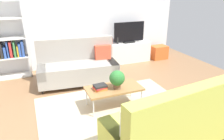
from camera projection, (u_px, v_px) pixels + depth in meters
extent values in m
plane|color=#936B47|center=(112.00, 108.00, 4.26)|extent=(7.68, 7.68, 0.00)
cube|color=silver|center=(76.00, 17.00, 6.14)|extent=(6.40, 0.12, 2.90)
cube|color=beige|center=(115.00, 111.00, 4.13)|extent=(2.90, 2.20, 0.01)
cube|color=gray|center=(78.00, 72.00, 5.23)|extent=(1.97, 1.02, 0.44)
cube|color=gray|center=(75.00, 49.00, 5.33)|extent=(1.91, 0.39, 0.56)
cube|color=gray|center=(111.00, 64.00, 5.41)|extent=(0.28, 0.86, 0.22)
cube|color=gray|center=(42.00, 71.00, 4.97)|extent=(0.28, 0.86, 0.22)
cylinder|color=black|center=(116.00, 83.00, 5.25)|extent=(0.05, 0.05, 0.10)
cylinder|color=black|center=(43.00, 92.00, 4.80)|extent=(0.05, 0.05, 0.10)
cylinder|color=black|center=(108.00, 73.00, 5.86)|extent=(0.05, 0.05, 0.10)
cylinder|color=black|center=(43.00, 80.00, 5.40)|extent=(0.05, 0.05, 0.10)
cube|color=#D84C33|center=(103.00, 52.00, 5.39)|extent=(0.41, 0.18, 0.36)
cube|color=#C1CC51|center=(167.00, 127.00, 3.14)|extent=(1.98, 1.05, 0.44)
cube|color=#C1CC51|center=(188.00, 108.00, 2.70)|extent=(1.91, 0.42, 0.56)
cube|color=#C1CC51|center=(118.00, 140.00, 2.73)|extent=(0.29, 0.86, 0.22)
cube|color=#C1CC51|center=(207.00, 107.00, 3.48)|extent=(0.29, 0.86, 0.22)
cylinder|color=black|center=(189.00, 116.00, 3.91)|extent=(0.05, 0.05, 0.10)
cylinder|color=black|center=(222.00, 137.00, 3.35)|extent=(0.05, 0.05, 0.10)
cube|color=white|center=(137.00, 123.00, 2.59)|extent=(0.41, 0.18, 0.36)
cube|color=#9E7042|center=(114.00, 88.00, 4.18)|extent=(1.10, 0.56, 0.04)
cylinder|color=silver|center=(87.00, 97.00, 4.28)|extent=(0.02, 0.02, 0.38)
cylinder|color=silver|center=(131.00, 89.00, 4.63)|extent=(0.02, 0.02, 0.38)
cylinder|color=silver|center=(94.00, 108.00, 3.88)|extent=(0.02, 0.02, 0.38)
cylinder|color=silver|center=(141.00, 98.00, 4.23)|extent=(0.02, 0.02, 0.38)
cube|color=silver|center=(128.00, 52.00, 6.81)|extent=(1.40, 0.44, 0.64)
cube|color=black|center=(129.00, 42.00, 6.66)|extent=(0.36, 0.20, 0.04)
cube|color=black|center=(129.00, 32.00, 6.55)|extent=(1.00, 0.05, 0.60)
cube|color=white|center=(26.00, 37.00, 5.52)|extent=(0.04, 0.36, 2.10)
cube|color=white|center=(11.00, 76.00, 5.71)|extent=(1.10, 0.36, 0.04)
cube|color=white|center=(7.00, 58.00, 5.52)|extent=(1.02, 0.36, 0.03)
cube|color=white|center=(4.00, 39.00, 5.33)|extent=(1.02, 0.36, 0.03)
cube|color=white|center=(0.00, 19.00, 5.15)|extent=(1.02, 0.36, 0.03)
cube|color=#262626|center=(2.00, 50.00, 5.40)|extent=(0.06, 0.29, 0.39)
cube|color=#3359B2|center=(5.00, 52.00, 5.45)|extent=(0.06, 0.29, 0.28)
cube|color=#3359B2|center=(8.00, 49.00, 5.45)|extent=(0.03, 0.29, 0.44)
cube|color=red|center=(11.00, 49.00, 5.47)|extent=(0.05, 0.29, 0.41)
cube|color=#3F8C4C|center=(15.00, 49.00, 5.51)|extent=(0.04, 0.29, 0.40)
cube|color=gold|center=(18.00, 51.00, 5.55)|extent=(0.03, 0.29, 0.28)
cube|color=#3359B2|center=(20.00, 50.00, 5.56)|extent=(0.05, 0.29, 0.34)
cube|color=#3359B2|center=(23.00, 48.00, 5.58)|extent=(0.06, 0.29, 0.40)
cube|color=orange|center=(159.00, 52.00, 7.14)|extent=(0.52, 0.40, 0.44)
cylinder|color=brown|center=(117.00, 86.00, 4.11)|extent=(0.14, 0.14, 0.10)
sphere|color=#2D7233|center=(117.00, 78.00, 4.05)|extent=(0.30, 0.30, 0.30)
cube|color=orange|center=(100.00, 89.00, 4.09)|extent=(0.24, 0.19, 0.03)
cube|color=red|center=(100.00, 87.00, 4.07)|extent=(0.27, 0.22, 0.03)
cube|color=#262626|center=(100.00, 86.00, 4.06)|extent=(0.25, 0.20, 0.04)
cylinder|color=#B24C4C|center=(111.00, 41.00, 6.50)|extent=(0.12, 0.12, 0.18)
cylinder|color=#262626|center=(117.00, 41.00, 6.48)|extent=(0.06, 0.06, 0.20)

